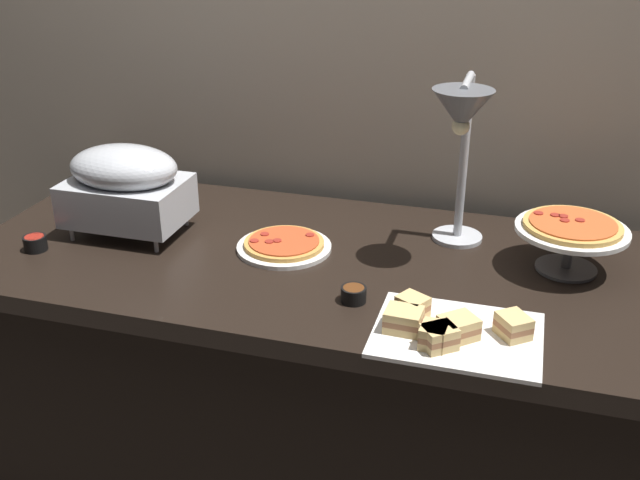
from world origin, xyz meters
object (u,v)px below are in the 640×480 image
pizza_plate_front (284,245)px  sauce_cup_far (354,294)px  pizza_plate_center (571,232)px  chafing_dish (125,185)px  sandwich_platter (449,329)px  sauce_cup_near (35,243)px  heat_lamp (462,126)px

pizza_plate_front → sauce_cup_far: 0.34m
pizza_plate_center → pizza_plate_front: bearing=-173.0°
chafing_dish → sandwich_platter: (0.95, -0.30, -0.12)m
sauce_cup_far → pizza_plate_front: bearing=138.4°
pizza_plate_center → sauce_cup_far: pizza_plate_center is taller
pizza_plate_front → pizza_plate_center: size_ratio=0.92×
sauce_cup_near → sauce_cup_far: sauce_cup_near is taller
sauce_cup_near → pizza_plate_center: bearing=11.6°
sauce_cup_far → heat_lamp: bearing=56.2°
sandwich_platter → pizza_plate_front: bearing=146.7°
pizza_plate_center → sauce_cup_far: bearing=-147.2°
chafing_dish → sauce_cup_far: (0.71, -0.20, -0.13)m
chafing_dish → sandwich_platter: 1.00m
heat_lamp → sandwich_platter: bearing=-83.5°
heat_lamp → pizza_plate_front: 0.57m
chafing_dish → sauce_cup_far: chafing_dish is taller
chafing_dish → pizza_plate_front: bearing=2.3°
pizza_plate_center → chafing_dish: bearing=-174.8°
heat_lamp → chafing_dish: bearing=-174.6°
pizza_plate_front → sauce_cup_near: (-0.65, -0.19, 0.01)m
heat_lamp → sauce_cup_far: bearing=-123.8°
pizza_plate_front → pizza_plate_center: bearing=7.0°
pizza_plate_center → sandwich_platter: size_ratio=0.78×
pizza_plate_center → sandwich_platter: (-0.25, -0.41, -0.09)m
chafing_dish → sauce_cup_near: bearing=-137.2°
chafing_dish → heat_lamp: 0.94m
pizza_plate_front → chafing_dish: bearing=-177.7°
sandwich_platter → sauce_cup_far: sandwich_platter is taller
chafing_dish → heat_lamp: (0.91, 0.09, 0.22)m
heat_lamp → sauce_cup_near: 1.18m
sandwich_platter → sauce_cup_near: bearing=173.6°
chafing_dish → sauce_cup_near: (-0.19, -0.18, -0.12)m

